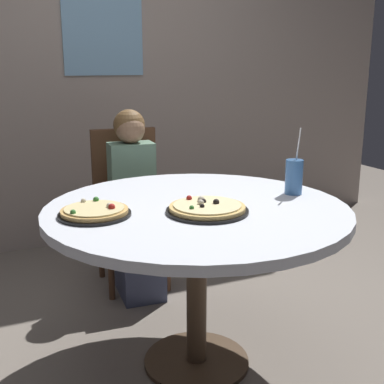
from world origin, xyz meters
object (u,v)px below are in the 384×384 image
(dining_table, at_px, (197,226))
(pizza_cheese, at_px, (95,212))
(pizza_veggie, at_px, (207,208))
(soda_cup, at_px, (294,177))
(diner_child, at_px, (136,213))
(chair_wooden, at_px, (128,198))

(dining_table, distance_m, pizza_cheese, 0.44)
(pizza_veggie, relative_size, soda_cup, 1.10)
(pizza_veggie, distance_m, soda_cup, 0.51)
(pizza_cheese, relative_size, soda_cup, 0.94)
(diner_child, distance_m, soda_cup, 1.04)
(dining_table, bearing_deg, pizza_cheese, 174.96)
(chair_wooden, distance_m, pizza_veggie, 1.15)
(soda_cup, bearing_deg, diner_child, 120.74)
(diner_child, height_order, pizza_cheese, diner_child)
(pizza_cheese, bearing_deg, dining_table, -5.04)
(pizza_cheese, bearing_deg, soda_cup, -1.94)
(dining_table, bearing_deg, pizza_veggie, -89.19)
(pizza_cheese, bearing_deg, diner_child, 62.48)
(dining_table, height_order, soda_cup, soda_cup)
(dining_table, xyz_separation_m, soda_cup, (0.49, 0.01, 0.17))
(dining_table, distance_m, soda_cup, 0.52)
(pizza_cheese, distance_m, soda_cup, 0.93)
(diner_child, xyz_separation_m, pizza_cheese, (-0.42, -0.81, 0.28))
(dining_table, bearing_deg, chair_wooden, 89.62)
(dining_table, xyz_separation_m, chair_wooden, (0.01, 1.03, -0.13))
(pizza_veggie, bearing_deg, diner_child, 90.43)
(pizza_veggie, bearing_deg, pizza_cheese, 162.16)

